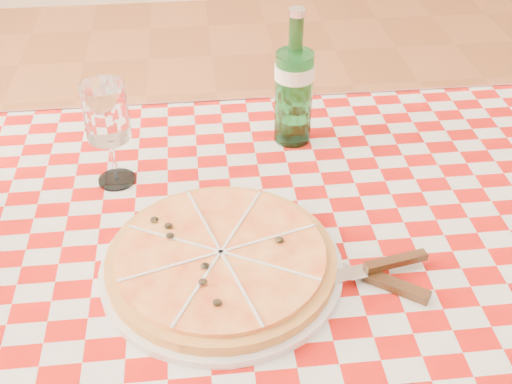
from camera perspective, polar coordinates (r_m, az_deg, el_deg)
dining_table at (r=1.02m, az=1.50°, el=-9.07°), size 1.20×0.80×0.75m
tablecloth at (r=0.95m, az=1.59°, el=-5.16°), size 1.30×0.90×0.01m
pizza_plate at (r=0.90m, az=-3.11°, el=-5.97°), size 0.43×0.43×0.04m
water_bottle at (r=1.13m, az=3.42°, el=10.08°), size 0.09×0.09×0.25m
wine_glass at (r=1.05m, az=-12.88°, el=4.92°), size 0.08×0.08×0.18m
cutlery at (r=0.91m, az=9.70°, el=-6.93°), size 0.26×0.23×0.03m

